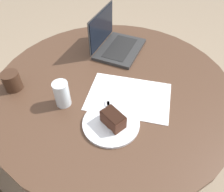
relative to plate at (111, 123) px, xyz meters
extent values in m
plane|color=gray|center=(-0.03, 0.25, -0.73)|extent=(12.00, 12.00, 0.00)
cylinder|color=#4C3323|center=(-0.03, 0.25, -0.72)|extent=(0.57, 0.57, 0.02)
cylinder|color=#4C3323|center=(-0.03, 0.25, -0.37)|extent=(0.09, 0.09, 0.68)
cylinder|color=#4C3323|center=(-0.03, 0.25, -0.02)|extent=(1.19, 1.19, 0.03)
cube|color=#472D1E|center=(-0.77, 0.18, -0.52)|extent=(0.05, 0.05, 0.42)
cube|color=white|center=(0.06, 0.17, 0.00)|extent=(0.40, 0.29, 0.00)
cylinder|color=silver|center=(0.00, 0.00, 0.00)|extent=(0.24, 0.24, 0.01)
cube|color=#472619|center=(0.01, -0.01, 0.04)|extent=(0.11, 0.11, 0.06)
cube|color=black|center=(0.01, -0.01, 0.07)|extent=(0.11, 0.10, 0.00)
cube|color=silver|center=(-0.01, 0.03, 0.01)|extent=(0.05, 0.17, 0.00)
cube|color=silver|center=(-0.03, 0.10, 0.01)|extent=(0.03, 0.03, 0.00)
cylinder|color=#3D2619|center=(-0.50, 0.15, 0.04)|extent=(0.08, 0.08, 0.09)
cylinder|color=silver|center=(-0.23, 0.08, 0.05)|extent=(0.07, 0.07, 0.12)
cube|color=#2D2D2D|center=(-0.03, 0.54, 0.00)|extent=(0.29, 0.35, 0.02)
cube|color=black|center=(-0.03, 0.54, 0.01)|extent=(0.19, 0.27, 0.00)
cube|color=#2D2D2D|center=(-0.14, 0.57, 0.11)|extent=(0.08, 0.29, 0.20)
cube|color=black|center=(-0.14, 0.57, 0.11)|extent=(0.08, 0.28, 0.19)
camera|label=1|loc=(0.09, -0.54, 0.73)|focal=35.00mm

